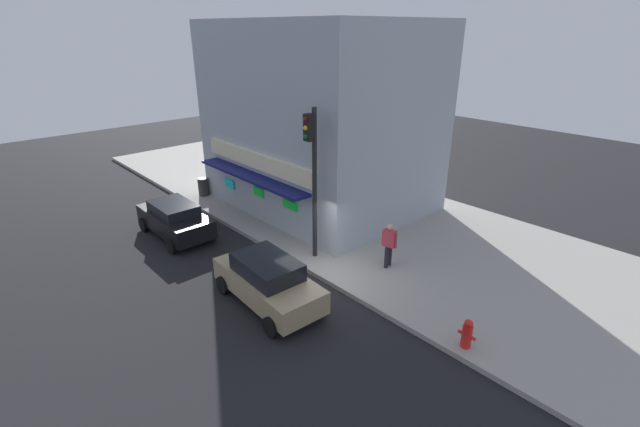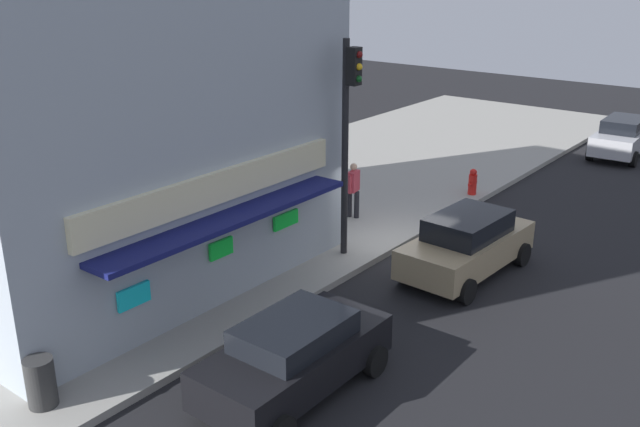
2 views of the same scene
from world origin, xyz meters
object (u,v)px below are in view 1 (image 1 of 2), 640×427
Objects in this scene: parked_car_tan at (268,281)px; traffic_light at (312,167)px; trash_can at (203,187)px; parked_car_black at (175,219)px; pedestrian at (389,243)px; fire_hydrant at (467,334)px.

traffic_light is at bearing 110.95° from parked_car_tan.
trash_can is at bearing 178.52° from traffic_light.
pedestrian is at bearing 28.66° from parked_car_black.
traffic_light is at bearing 177.03° from fire_hydrant.
fire_hydrant is at bearing -2.12° from trash_can.
parked_car_black is (3.36, -3.19, 0.16)m from trash_can.
fire_hydrant is at bearing 11.59° from parked_car_black.
trash_can is at bearing -173.49° from pedestrian.
pedestrian is at bearing 156.45° from fire_hydrant.
trash_can is 10.80m from parked_car_tan.
parked_car_tan is (-1.33, -4.59, -0.30)m from pedestrian.
parked_car_black is (-8.27, -4.52, -0.35)m from pedestrian.
trash_can is 0.54× the size of pedestrian.
pedestrian reaches higher than trash_can.
parked_car_tan is at bearing -0.60° from parked_car_black.
traffic_light reaches higher than fire_hydrant.
parked_car_tan is at bearing -69.05° from traffic_light.
parked_car_tan reaches higher than parked_car_black.
traffic_light is 1.42× the size of parked_car_black.
parked_car_tan reaches higher than fire_hydrant.
pedestrian is (11.63, 1.33, 0.50)m from trash_can.
pedestrian is 9.43m from parked_car_black.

